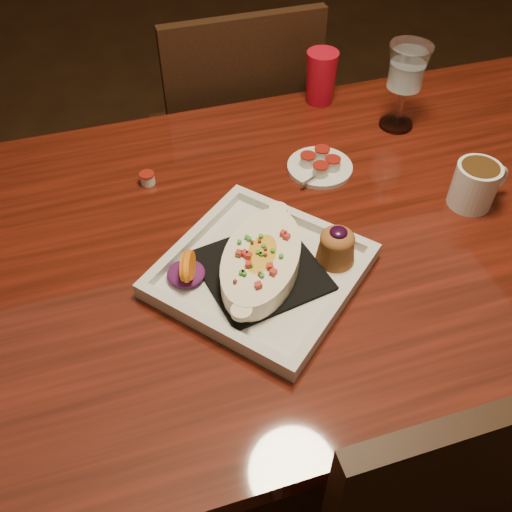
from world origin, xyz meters
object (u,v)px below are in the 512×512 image
object	(u,v)px
plate	(267,264)
coffee_mug	(476,183)
red_tumbler	(321,77)
table	(317,257)
goblet	(407,72)
chair_far	(234,142)
saucer	(320,166)

from	to	relation	value
plate	coffee_mug	size ratio (longest dim) A/B	3.62
plate	red_tumbler	bearing A→B (deg)	19.11
table	goblet	bearing A→B (deg)	41.55
chair_far	red_tumbler	size ratio (longest dim) A/B	7.55
saucer	red_tumbler	bearing A→B (deg)	68.58
coffee_mug	table	bearing A→B (deg)	168.25
table	chair_far	distance (m)	0.65
chair_far	goblet	size ratio (longest dim) A/B	4.87
chair_far	plate	bearing A→B (deg)	79.03
table	red_tumbler	distance (m)	0.46
coffee_mug	goblet	size ratio (longest dim) A/B	0.62
coffee_mug	saucer	xyz separation A→B (m)	(-0.24, 0.18, -0.04)
goblet	saucer	bearing A→B (deg)	-155.84
chair_far	plate	xyz separation A→B (m)	(-0.14, -0.73, 0.27)
chair_far	coffee_mug	size ratio (longest dim) A/B	7.80
table	plate	world-z (taller)	plate
coffee_mug	saucer	size ratio (longest dim) A/B	0.88
saucer	plate	bearing A→B (deg)	-128.77
coffee_mug	goblet	distance (m)	0.30
goblet	red_tumbler	size ratio (longest dim) A/B	1.55
plate	coffee_mug	xyz separation A→B (m)	(0.44, 0.06, 0.02)
table	saucer	xyz separation A→B (m)	(0.06, 0.15, 0.11)
coffee_mug	chair_far	bearing A→B (deg)	109.01
goblet	chair_far	bearing A→B (deg)	126.70
plate	table	bearing A→B (deg)	-5.91
table	red_tumbler	world-z (taller)	red_tumbler
coffee_mug	plate	bearing A→B (deg)	-177.23
saucer	table	bearing A→B (deg)	-110.50
coffee_mug	red_tumbler	world-z (taller)	red_tumbler
red_tumbler	saucer	bearing A→B (deg)	-111.42
coffee_mug	goblet	bearing A→B (deg)	87.99
plate	saucer	size ratio (longest dim) A/B	3.18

